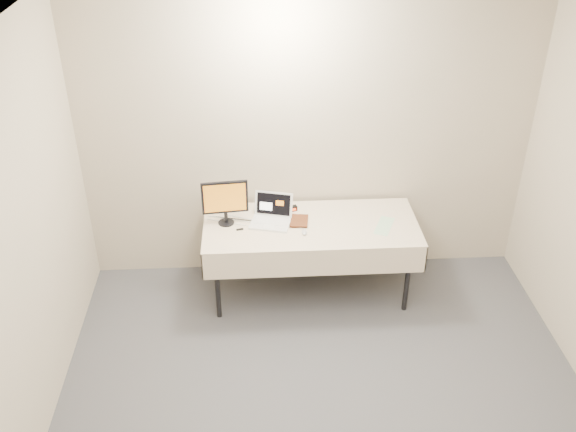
{
  "coord_description": "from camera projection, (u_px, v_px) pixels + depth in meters",
  "views": [
    {
      "loc": [
        -0.48,
        -2.64,
        3.67
      ],
      "look_at": [
        -0.2,
        1.99,
        0.86
      ],
      "focal_mm": 40.0,
      "sensor_mm": 36.0,
      "label": 1
    }
  ],
  "objects": [
    {
      "name": "usb_dongle",
      "position": [
        240.0,
        229.0,
        5.47
      ],
      "size": [
        0.06,
        0.03,
        0.01
      ],
      "primitive_type": "cube",
      "rotation": [
        0.0,
        0.0,
        0.21
      ],
      "color": "black",
      "rests_on": "table"
    },
    {
      "name": "table",
      "position": [
        311.0,
        230.0,
        5.58
      ],
      "size": [
        1.86,
        0.81,
        0.74
      ],
      "color": "black",
      "rests_on": "ground"
    },
    {
      "name": "laptop",
      "position": [
        272.0,
        215.0,
        5.56
      ],
      "size": [
        0.4,
        0.37,
        0.23
      ],
      "rotation": [
        0.0,
        0.0,
        -0.25
      ],
      "color": "silver",
      "rests_on": "table"
    },
    {
      "name": "book",
      "position": [
        290.0,
        212.0,
        5.53
      ],
      "size": [
        0.15,
        0.04,
        0.21
      ],
      "primitive_type": "imported",
      "rotation": [
        0.0,
        0.0,
        -0.12
      ],
      "color": "brown",
      "rests_on": "table"
    },
    {
      "name": "back_wall",
      "position": [
        308.0,
        138.0,
        5.62
      ],
      "size": [
        4.0,
        0.1,
        2.7
      ],
      "primitive_type": "cube",
      "color": "#C3B59D",
      "rests_on": "ground"
    },
    {
      "name": "monitor",
      "position": [
        225.0,
        199.0,
        5.44
      ],
      "size": [
        0.39,
        0.15,
        0.41
      ],
      "rotation": [
        0.0,
        0.0,
        0.1
      ],
      "color": "black",
      "rests_on": "table"
    },
    {
      "name": "paper_form",
      "position": [
        384.0,
        226.0,
        5.52
      ],
      "size": [
        0.24,
        0.33,
        0.0
      ],
      "primitive_type": "cube",
      "rotation": [
        0.0,
        0.0,
        -0.41
      ],
      "color": "#B3E2B4",
      "rests_on": "table"
    },
    {
      "name": "alarm_clock",
      "position": [
        291.0,
        209.0,
        5.73
      ],
      "size": [
        0.12,
        0.08,
        0.04
      ],
      "rotation": [
        0.0,
        0.0,
        0.32
      ],
      "color": "black",
      "rests_on": "table"
    },
    {
      "name": "clicker",
      "position": [
        304.0,
        232.0,
        5.42
      ],
      "size": [
        0.05,
        0.1,
        0.02
      ],
      "primitive_type": "ellipsoid",
      "rotation": [
        0.0,
        0.0,
        -0.03
      ],
      "color": "silver",
      "rests_on": "table"
    }
  ]
}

